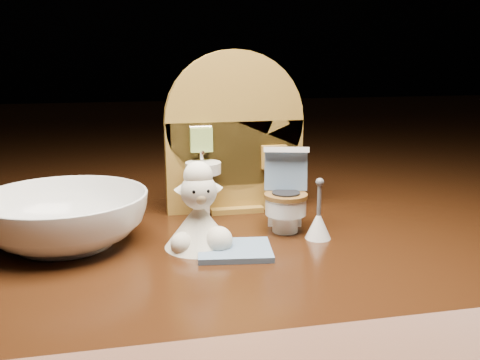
# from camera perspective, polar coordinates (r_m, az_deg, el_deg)

# --- Properties ---
(backdrop_panel) EXTENTS (0.13, 0.05, 0.15)m
(backdrop_panel) POSITION_cam_1_polar(r_m,az_deg,el_deg) (0.50, -0.67, 4.08)
(backdrop_panel) COLOR olive
(backdrop_panel) RESTS_ON ground
(toy_toilet) EXTENTS (0.04, 0.05, 0.07)m
(toy_toilet) POSITION_cam_1_polar(r_m,az_deg,el_deg) (0.46, 4.88, -2.09)
(toy_toilet) COLOR white
(toy_toilet) RESTS_ON ground
(bath_mat) EXTENTS (0.06, 0.05, 0.00)m
(bath_mat) POSITION_cam_1_polar(r_m,az_deg,el_deg) (0.41, -0.57, -7.50)
(bath_mat) COLOR slate
(bath_mat) RESTS_ON ground
(toilet_brush) EXTENTS (0.02, 0.02, 0.05)m
(toilet_brush) POSITION_cam_1_polar(r_m,az_deg,el_deg) (0.44, 8.36, -4.53)
(toilet_brush) COLOR white
(toilet_brush) RESTS_ON ground
(plush_lamb) EXTENTS (0.05, 0.05, 0.07)m
(plush_lamb) POSITION_cam_1_polar(r_m,az_deg,el_deg) (0.41, -4.34, -4.02)
(plush_lamb) COLOR white
(plush_lamb) RESTS_ON ground
(ceramic_bowl) EXTENTS (0.17, 0.17, 0.04)m
(ceramic_bowl) POSITION_cam_1_polar(r_m,az_deg,el_deg) (0.44, -18.20, -3.99)
(ceramic_bowl) COLOR white
(ceramic_bowl) RESTS_ON ground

